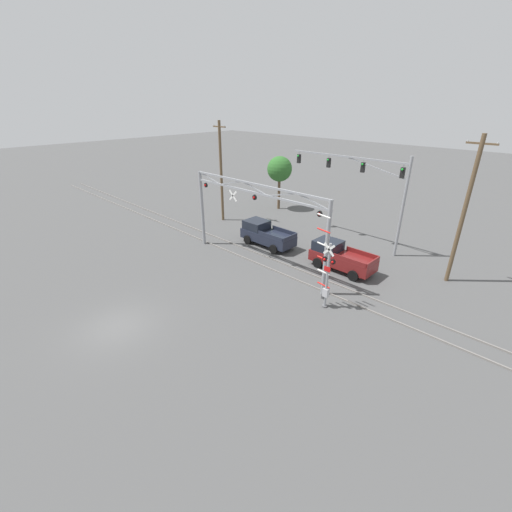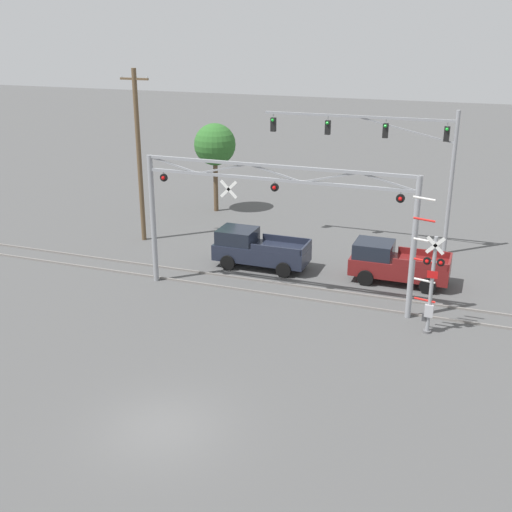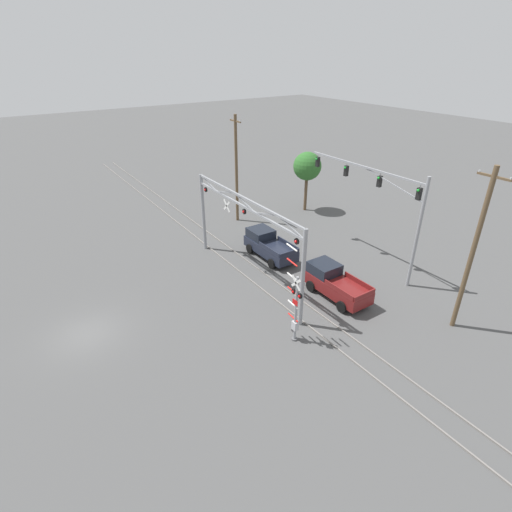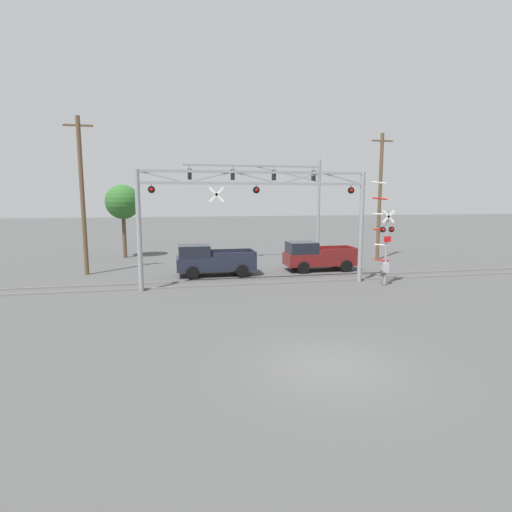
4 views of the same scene
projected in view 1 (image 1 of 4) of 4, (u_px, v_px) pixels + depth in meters
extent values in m
plane|color=#4C4C4C|center=(118.00, 327.00, 19.94)|extent=(200.00, 200.00, 0.00)
cube|color=gray|center=(257.00, 263.00, 27.61)|extent=(80.00, 0.08, 0.10)
cube|color=gray|center=(269.00, 258.00, 28.55)|extent=(80.00, 0.08, 0.10)
cylinder|color=gray|center=(202.00, 209.00, 30.16)|extent=(0.27, 0.27, 6.59)
cylinder|color=gray|center=(327.00, 250.00, 21.99)|extent=(0.27, 0.27, 6.59)
cube|color=gray|center=(255.00, 193.00, 25.00)|extent=(13.19, 0.14, 0.14)
cube|color=gray|center=(255.00, 184.00, 24.73)|extent=(13.19, 0.14, 0.14)
cube|color=gray|center=(210.00, 178.00, 28.13)|extent=(2.60, 0.08, 0.71)
cube|color=gray|center=(231.00, 183.00, 26.50)|extent=(2.60, 0.08, 0.71)
cube|color=gray|center=(255.00, 188.00, 24.86)|extent=(2.60, 0.08, 0.71)
cube|color=gray|center=(282.00, 195.00, 23.23)|extent=(2.60, 0.08, 0.71)
cube|color=gray|center=(313.00, 202.00, 21.60)|extent=(2.60, 0.08, 0.71)
cylinder|color=black|center=(206.00, 185.00, 28.77)|extent=(0.38, 0.10, 0.38)
sphere|color=red|center=(205.00, 185.00, 28.72)|extent=(0.18, 0.18, 0.18)
cylinder|color=gray|center=(206.00, 182.00, 28.67)|extent=(0.04, 0.04, 0.10)
cylinder|color=black|center=(255.00, 197.00, 25.15)|extent=(0.38, 0.10, 0.38)
sphere|color=red|center=(254.00, 198.00, 25.10)|extent=(0.18, 0.18, 0.18)
cylinder|color=gray|center=(255.00, 194.00, 25.05)|extent=(0.04, 0.04, 0.10)
cylinder|color=black|center=(320.00, 214.00, 21.53)|extent=(0.38, 0.10, 0.38)
sphere|color=red|center=(319.00, 214.00, 21.48)|extent=(0.18, 0.18, 0.18)
cylinder|color=gray|center=(320.00, 210.00, 21.43)|extent=(0.04, 0.04, 0.10)
cube|color=white|center=(233.00, 196.00, 26.62)|extent=(0.88, 0.03, 0.88)
cube|color=white|center=(233.00, 196.00, 26.62)|extent=(0.88, 0.03, 0.88)
cylinder|color=black|center=(233.00, 196.00, 26.60)|extent=(0.04, 0.04, 0.02)
cylinder|color=gray|center=(327.00, 276.00, 21.00)|extent=(0.16, 0.16, 4.38)
cylinder|color=#59595B|center=(324.00, 306.00, 21.89)|extent=(0.35, 0.35, 0.10)
cube|color=white|center=(329.00, 250.00, 20.16)|extent=(0.78, 0.03, 0.78)
cube|color=white|center=(329.00, 250.00, 20.16)|extent=(0.78, 0.03, 0.78)
cylinder|color=black|center=(329.00, 250.00, 20.15)|extent=(0.04, 0.04, 0.02)
cylinder|color=black|center=(325.00, 259.00, 20.72)|extent=(0.32, 0.09, 0.32)
sphere|color=red|center=(324.00, 259.00, 20.68)|extent=(0.16, 0.16, 0.16)
cylinder|color=black|center=(333.00, 262.00, 20.37)|extent=(0.32, 0.09, 0.32)
sphere|color=red|center=(332.00, 262.00, 20.33)|extent=(0.16, 0.16, 0.16)
cube|color=gray|center=(329.00, 260.00, 20.55)|extent=(0.64, 0.06, 0.06)
cube|color=red|center=(327.00, 269.00, 20.71)|extent=(0.44, 0.02, 0.32)
cube|color=#B2B2B7|center=(326.00, 292.00, 21.47)|extent=(0.36, 0.28, 0.56)
cylinder|color=red|center=(323.00, 285.00, 21.43)|extent=(0.90, 0.09, 0.17)
cylinder|color=white|center=(323.00, 272.00, 21.11)|extent=(0.90, 0.09, 0.17)
cylinder|color=red|center=(324.00, 259.00, 20.79)|extent=(0.90, 0.09, 0.17)
cylinder|color=white|center=(324.00, 245.00, 20.47)|extent=(0.90, 0.09, 0.17)
cylinder|color=red|center=(324.00, 231.00, 20.16)|extent=(0.90, 0.09, 0.17)
cylinder|color=white|center=(324.00, 216.00, 19.84)|extent=(0.90, 0.09, 0.17)
cube|color=#3F3F42|center=(323.00, 296.00, 21.71)|extent=(0.24, 0.12, 0.36)
cylinder|color=gray|center=(402.00, 209.00, 27.39)|extent=(0.24, 0.24, 8.21)
cube|color=gray|center=(346.00, 157.00, 29.44)|extent=(11.08, 0.14, 0.14)
cube|color=gray|center=(375.00, 168.00, 27.94)|extent=(5.56, 0.08, 1.28)
cylinder|color=gray|center=(299.00, 153.00, 32.68)|extent=(0.04, 0.04, 0.30)
cube|color=black|center=(299.00, 159.00, 32.92)|extent=(0.30, 0.26, 0.82)
sphere|color=green|center=(298.00, 156.00, 32.69)|extent=(0.18, 0.18, 0.18)
cylinder|color=gray|center=(329.00, 156.00, 30.56)|extent=(0.04, 0.04, 0.30)
cube|color=black|center=(329.00, 163.00, 30.79)|extent=(0.30, 0.26, 0.82)
sphere|color=green|center=(328.00, 160.00, 30.57)|extent=(0.18, 0.18, 0.18)
cylinder|color=gray|center=(364.00, 161.00, 28.44)|extent=(0.04, 0.04, 0.30)
cube|color=black|center=(363.00, 167.00, 28.67)|extent=(0.30, 0.26, 0.82)
sphere|color=green|center=(362.00, 164.00, 28.44)|extent=(0.18, 0.18, 0.18)
cylinder|color=gray|center=(404.00, 165.00, 26.31)|extent=(0.04, 0.04, 0.30)
cube|color=black|center=(403.00, 173.00, 26.55)|extent=(0.30, 0.26, 0.82)
sphere|color=green|center=(402.00, 169.00, 26.32)|extent=(0.18, 0.18, 0.18)
cube|color=#1E2333|center=(268.00, 237.00, 30.77)|extent=(5.13, 1.98, 0.86)
cube|color=black|center=(257.00, 225.00, 31.33)|extent=(2.00, 1.83, 0.78)
cube|color=#1E2333|center=(270.00, 236.00, 29.20)|extent=(2.73, 0.08, 0.35)
cube|color=#1E2333|center=(284.00, 231.00, 30.45)|extent=(2.73, 0.08, 0.35)
cube|color=#1E2333|center=(290.00, 238.00, 28.93)|extent=(0.10, 1.90, 0.35)
cylinder|color=black|center=(248.00, 240.00, 31.30)|extent=(0.82, 0.24, 0.82)
cylinder|color=black|center=(263.00, 234.00, 32.61)|extent=(0.82, 0.24, 0.82)
cylinder|color=black|center=(274.00, 249.00, 29.29)|extent=(0.82, 0.24, 0.82)
cylinder|color=black|center=(289.00, 243.00, 30.60)|extent=(0.82, 0.24, 0.82)
cube|color=maroon|center=(342.00, 260.00, 26.34)|extent=(5.00, 1.98, 0.86)
cube|color=black|center=(328.00, 245.00, 26.87)|extent=(1.94, 1.83, 0.78)
cube|color=maroon|center=(349.00, 261.00, 24.79)|extent=(2.65, 0.08, 0.35)
cube|color=maroon|center=(362.00, 253.00, 26.03)|extent=(2.65, 0.08, 0.35)
cube|color=maroon|center=(373.00, 262.00, 24.54)|extent=(0.10, 1.90, 0.35)
cylinder|color=black|center=(318.00, 263.00, 26.84)|extent=(0.82, 0.24, 0.82)
cylinder|color=black|center=(332.00, 255.00, 28.15)|extent=(0.82, 0.24, 0.82)
cylinder|color=black|center=(353.00, 276.00, 24.88)|extent=(0.82, 0.24, 0.82)
cylinder|color=black|center=(366.00, 267.00, 26.20)|extent=(0.82, 0.24, 0.82)
cylinder|color=brown|center=(221.00, 173.00, 35.62)|extent=(0.28, 0.28, 10.25)
cube|color=brown|center=(219.00, 127.00, 33.74)|extent=(1.80, 0.12, 0.12)
cylinder|color=silver|center=(214.00, 125.00, 34.21)|extent=(0.08, 0.08, 0.12)
cylinder|color=silver|center=(225.00, 126.00, 33.18)|extent=(0.08, 0.08, 0.12)
cylinder|color=brown|center=(464.00, 214.00, 22.98)|extent=(0.28, 0.28, 10.21)
cube|color=brown|center=(482.00, 143.00, 21.10)|extent=(1.80, 0.12, 0.12)
cylinder|color=silver|center=(468.00, 141.00, 21.58)|extent=(0.08, 0.08, 0.12)
cylinder|color=silver|center=(498.00, 143.00, 20.54)|extent=(0.08, 0.08, 0.12)
cylinder|color=brown|center=(279.00, 193.00, 40.89)|extent=(0.32, 0.32, 3.75)
sphere|color=#2D6628|center=(280.00, 169.00, 39.69)|extent=(2.89, 2.89, 2.89)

